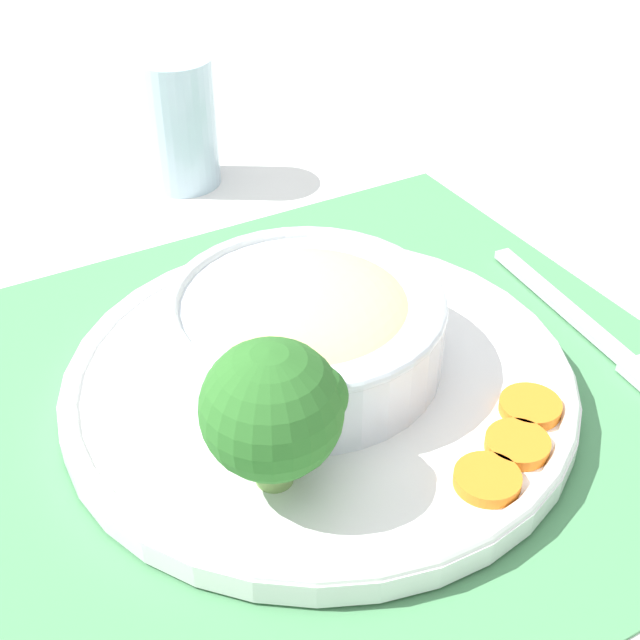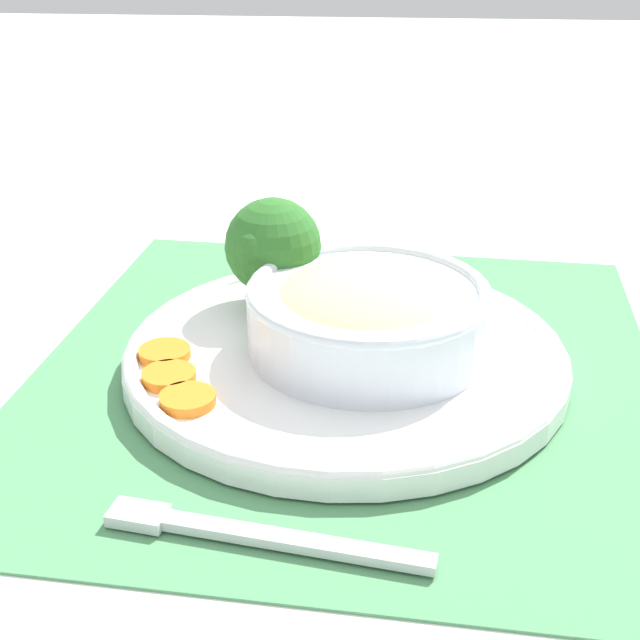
{
  "view_description": "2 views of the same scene",
  "coord_description": "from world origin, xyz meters",
  "px_view_note": "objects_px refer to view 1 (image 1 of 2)",
  "views": [
    {
      "loc": [
        0.24,
        0.36,
        0.38
      ],
      "look_at": [
        -0.01,
        -0.01,
        0.05
      ],
      "focal_mm": 50.0,
      "sensor_mm": 36.0,
      "label": 1
    },
    {
      "loc": [
        -0.57,
        -0.03,
        0.32
      ],
      "look_at": [
        -0.01,
        0.02,
        0.05
      ],
      "focal_mm": 50.0,
      "sensor_mm": 36.0,
      "label": 2
    }
  ],
  "objects_px": {
    "broccoli_floret": "(273,409)",
    "bowl": "(302,325)",
    "fork": "(590,329)",
    "water_glass": "(179,129)"
  },
  "relations": [
    {
      "from": "bowl",
      "to": "fork",
      "type": "bearing_deg",
      "value": 161.91
    },
    {
      "from": "fork",
      "to": "broccoli_floret",
      "type": "bearing_deg",
      "value": 12.0
    },
    {
      "from": "bowl",
      "to": "broccoli_floret",
      "type": "distance_m",
      "value": 0.1
    },
    {
      "from": "bowl",
      "to": "fork",
      "type": "height_order",
      "value": "bowl"
    },
    {
      "from": "broccoli_floret",
      "to": "fork",
      "type": "height_order",
      "value": "broccoli_floret"
    },
    {
      "from": "broccoli_floret",
      "to": "water_glass",
      "type": "height_order",
      "value": "water_glass"
    },
    {
      "from": "broccoli_floret",
      "to": "bowl",
      "type": "bearing_deg",
      "value": -130.51
    },
    {
      "from": "fork",
      "to": "water_glass",
      "type": "bearing_deg",
      "value": -61.28
    },
    {
      "from": "bowl",
      "to": "fork",
      "type": "xyz_separation_m",
      "value": [
        -0.2,
        0.06,
        -0.04
      ]
    },
    {
      "from": "broccoli_floret",
      "to": "fork",
      "type": "bearing_deg",
      "value": -177.13
    }
  ]
}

